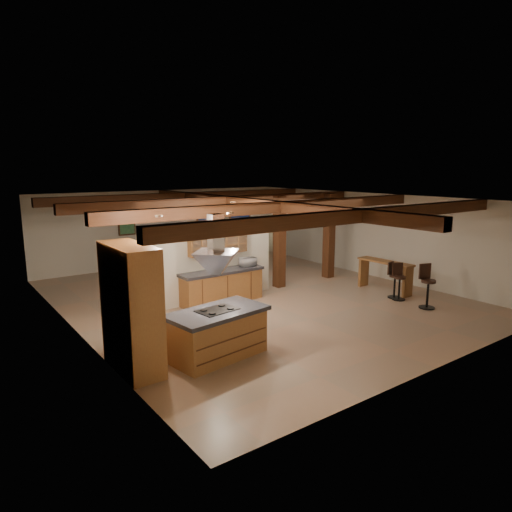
{
  "coord_description": "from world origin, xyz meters",
  "views": [
    {
      "loc": [
        -7.6,
        -10.52,
        3.78
      ],
      "look_at": [
        0.48,
        0.5,
        1.11
      ],
      "focal_mm": 32.0,
      "sensor_mm": 36.0,
      "label": 1
    }
  ],
  "objects_px": {
    "sofa": "(236,250)",
    "bar_counter": "(385,271)",
    "kitchen_island": "(218,333)",
    "dining_table": "(201,271)"
  },
  "relations": [
    {
      "from": "sofa",
      "to": "bar_counter",
      "type": "relative_size",
      "value": 1.25
    },
    {
      "from": "kitchen_island",
      "to": "bar_counter",
      "type": "height_order",
      "value": "kitchen_island"
    },
    {
      "from": "kitchen_island",
      "to": "sofa",
      "type": "bearing_deg",
      "value": 54.12
    },
    {
      "from": "sofa",
      "to": "bar_counter",
      "type": "height_order",
      "value": "bar_counter"
    },
    {
      "from": "kitchen_island",
      "to": "dining_table",
      "type": "height_order",
      "value": "kitchen_island"
    },
    {
      "from": "kitchen_island",
      "to": "dining_table",
      "type": "xyz_separation_m",
      "value": [
        2.91,
        5.79,
        -0.19
      ]
    },
    {
      "from": "dining_table",
      "to": "sofa",
      "type": "xyz_separation_m",
      "value": [
        3.08,
        2.49,
        0.02
      ]
    },
    {
      "from": "kitchen_island",
      "to": "sofa",
      "type": "distance_m",
      "value": 10.23
    },
    {
      "from": "dining_table",
      "to": "sofa",
      "type": "bearing_deg",
      "value": 14.53
    },
    {
      "from": "kitchen_island",
      "to": "bar_counter",
      "type": "distance_m",
      "value": 6.88
    }
  ]
}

